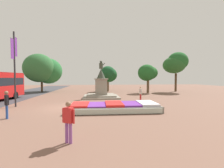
{
  "coord_description": "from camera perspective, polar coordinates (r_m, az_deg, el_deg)",
  "views": [
    {
      "loc": [
        2.57,
        -13.32,
        2.6
      ],
      "look_at": [
        4.43,
        3.95,
        1.88
      ],
      "focal_mm": 24.0,
      "sensor_mm": 36.0,
      "label": 1
    }
  ],
  "objects": [
    {
      "name": "park_tree_behind_statue",
      "position": [
        30.32,
        -24.52,
        4.97
      ],
      "size": [
        6.3,
        6.46,
        6.85
      ],
      "color": "#4C3823",
      "rests_on": "ground_plane"
    },
    {
      "name": "banner_pole",
      "position": [
        15.94,
        -33.13,
        5.98
      ],
      "size": [
        0.14,
        1.15,
        6.68
      ],
      "color": "#2D2D33",
      "rests_on": "ground_plane"
    },
    {
      "name": "flower_planter",
      "position": [
        11.96,
        1.04,
        -8.79
      ],
      "size": [
        7.14,
        2.94,
        0.64
      ],
      "color": "#38281C",
      "rests_on": "ground_plane"
    },
    {
      "name": "park_tree_far_right",
      "position": [
        26.54,
        13.48,
        4.13
      ],
      "size": [
        3.58,
        3.08,
        4.87
      ],
      "color": "brown",
      "rests_on": "ground_plane"
    },
    {
      "name": "park_tree_street_side",
      "position": [
        28.53,
        -1.46,
        3.87
      ],
      "size": [
        3.32,
        3.71,
        4.78
      ],
      "color": "brown",
      "rests_on": "ground_plane"
    },
    {
      "name": "pedestrian_crossing_plaza",
      "position": [
        11.65,
        -35.21,
        -5.8
      ],
      "size": [
        0.39,
        0.5,
        1.77
      ],
      "color": "#264CA5",
      "rests_on": "ground_plane"
    },
    {
      "name": "pedestrian_near_planter",
      "position": [
        6.3,
        -16.26,
        -12.76
      ],
      "size": [
        0.52,
        0.37,
        1.67
      ],
      "color": "#8C4C99",
      "rests_on": "ground_plane"
    },
    {
      "name": "pedestrian_with_handbag",
      "position": [
        16.65,
        10.83,
        -3.35
      ],
      "size": [
        0.22,
        0.57,
        1.65
      ],
      "color": "red",
      "rests_on": "ground_plane"
    },
    {
      "name": "ground_plane",
      "position": [
        13.81,
        -16.95,
        -8.57
      ],
      "size": [
        84.83,
        84.83,
        0.0
      ],
      "primitive_type": "plane",
      "color": "brown"
    },
    {
      "name": "park_tree_far_left",
      "position": [
        30.15,
        23.12,
        7.23
      ],
      "size": [
        4.44,
        4.04,
        7.29
      ],
      "color": "#4C3823",
      "rests_on": "ground_plane"
    },
    {
      "name": "statue_monument",
      "position": [
        19.91,
        -4.17,
        -1.96
      ],
      "size": [
        4.61,
        4.61,
        4.86
      ],
      "color": "gray",
      "rests_on": "ground_plane"
    }
  ]
}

